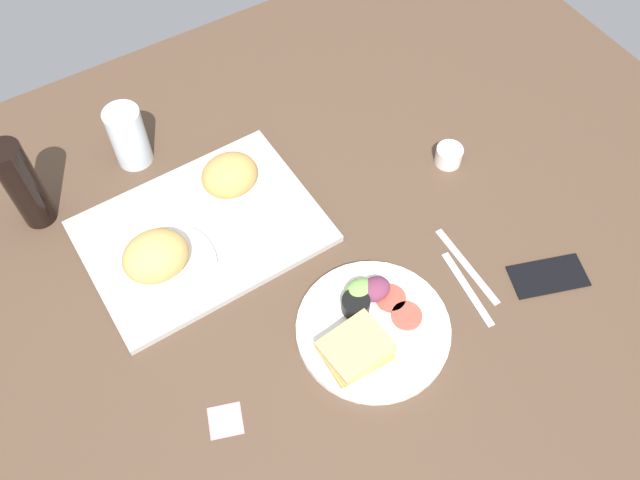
{
  "coord_description": "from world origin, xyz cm",
  "views": [
    {
      "loc": [
        -34.47,
        -56.97,
        111.05
      ],
      "look_at": [
        2.0,
        3.0,
        4.0
      ],
      "focal_mm": 37.93,
      "sensor_mm": 36.0,
      "label": 1
    }
  ],
  "objects_px": {
    "knife": "(467,266)",
    "soda_bottle": "(23,185)",
    "bread_plate_far": "(232,180)",
    "plate_with_salad": "(369,327)",
    "sticky_note": "(225,421)",
    "drinking_glass": "(128,137)",
    "serving_tray": "(202,231)",
    "fork": "(468,288)",
    "espresso_cup": "(449,155)",
    "cell_phone": "(548,276)",
    "bread_plate_near": "(158,261)"
  },
  "relations": [
    {
      "from": "serving_tray",
      "to": "drinking_glass",
      "type": "height_order",
      "value": "drinking_glass"
    },
    {
      "from": "sticky_note",
      "to": "serving_tray",
      "type": "bearing_deg",
      "value": 69.84
    },
    {
      "from": "drinking_glass",
      "to": "cell_phone",
      "type": "distance_m",
      "value": 0.88
    },
    {
      "from": "drinking_glass",
      "to": "sticky_note",
      "type": "height_order",
      "value": "drinking_glass"
    },
    {
      "from": "drinking_glass",
      "to": "knife",
      "type": "distance_m",
      "value": 0.73
    },
    {
      "from": "bread_plate_near",
      "to": "knife",
      "type": "xyz_separation_m",
      "value": [
        0.5,
        -0.28,
        -0.05
      ]
    },
    {
      "from": "bread_plate_far",
      "to": "plate_with_salad",
      "type": "relative_size",
      "value": 0.7
    },
    {
      "from": "espresso_cup",
      "to": "fork",
      "type": "bearing_deg",
      "value": -120.28
    },
    {
      "from": "bread_plate_far",
      "to": "sticky_note",
      "type": "bearing_deg",
      "value": -119.11
    },
    {
      "from": "drinking_glass",
      "to": "fork",
      "type": "distance_m",
      "value": 0.75
    },
    {
      "from": "soda_bottle",
      "to": "cell_phone",
      "type": "bearing_deg",
      "value": -39.36
    },
    {
      "from": "serving_tray",
      "to": "espresso_cup",
      "type": "relative_size",
      "value": 8.04
    },
    {
      "from": "plate_with_salad",
      "to": "serving_tray",
      "type": "bearing_deg",
      "value": 115.2
    },
    {
      "from": "fork",
      "to": "plate_with_salad",
      "type": "bearing_deg",
      "value": 90.4
    },
    {
      "from": "serving_tray",
      "to": "fork",
      "type": "height_order",
      "value": "serving_tray"
    },
    {
      "from": "knife",
      "to": "cell_phone",
      "type": "xyz_separation_m",
      "value": [
        0.12,
        -0.1,
        0.0
      ]
    },
    {
      "from": "knife",
      "to": "soda_bottle",
      "type": "bearing_deg",
      "value": 52.35
    },
    {
      "from": "sticky_note",
      "to": "drinking_glass",
      "type": "bearing_deg",
      "value": 81.08
    },
    {
      "from": "soda_bottle",
      "to": "knife",
      "type": "xyz_separation_m",
      "value": [
        0.66,
        -0.54,
        -0.1
      ]
    },
    {
      "from": "serving_tray",
      "to": "knife",
      "type": "distance_m",
      "value": 0.52
    },
    {
      "from": "plate_with_salad",
      "to": "cell_phone",
      "type": "xyz_separation_m",
      "value": [
        0.35,
        -0.08,
        -0.01
      ]
    },
    {
      "from": "bread_plate_near",
      "to": "plate_with_salad",
      "type": "height_order",
      "value": "bread_plate_near"
    },
    {
      "from": "serving_tray",
      "to": "espresso_cup",
      "type": "bearing_deg",
      "value": -11.15
    },
    {
      "from": "serving_tray",
      "to": "plate_with_salad",
      "type": "height_order",
      "value": "plate_with_salad"
    },
    {
      "from": "bread_plate_near",
      "to": "bread_plate_far",
      "type": "relative_size",
      "value": 1.03
    },
    {
      "from": "drinking_glass",
      "to": "espresso_cup",
      "type": "height_order",
      "value": "drinking_glass"
    },
    {
      "from": "fork",
      "to": "sticky_note",
      "type": "distance_m",
      "value": 0.5
    },
    {
      "from": "serving_tray",
      "to": "drinking_glass",
      "type": "bearing_deg",
      "value": 98.39
    },
    {
      "from": "serving_tray",
      "to": "sticky_note",
      "type": "bearing_deg",
      "value": -110.16
    },
    {
      "from": "espresso_cup",
      "to": "knife",
      "type": "distance_m",
      "value": 0.26
    },
    {
      "from": "drinking_glass",
      "to": "cell_phone",
      "type": "bearing_deg",
      "value": -50.77
    },
    {
      "from": "sticky_note",
      "to": "plate_with_salad",
      "type": "bearing_deg",
      "value": 2.56
    },
    {
      "from": "bread_plate_near",
      "to": "sticky_note",
      "type": "xyz_separation_m",
      "value": [
        -0.03,
        -0.31,
        -0.05
      ]
    },
    {
      "from": "drinking_glass",
      "to": "soda_bottle",
      "type": "height_order",
      "value": "soda_bottle"
    },
    {
      "from": "bread_plate_near",
      "to": "sticky_note",
      "type": "height_order",
      "value": "bread_plate_near"
    },
    {
      "from": "bread_plate_near",
      "to": "drinking_glass",
      "type": "distance_m",
      "value": 0.31
    },
    {
      "from": "bread_plate_far",
      "to": "fork",
      "type": "xyz_separation_m",
      "value": [
        0.27,
        -0.42,
        -0.05
      ]
    },
    {
      "from": "bread_plate_near",
      "to": "plate_with_salad",
      "type": "relative_size",
      "value": 0.72
    },
    {
      "from": "cell_phone",
      "to": "fork",
      "type": "bearing_deg",
      "value": 177.59
    },
    {
      "from": "serving_tray",
      "to": "cell_phone",
      "type": "xyz_separation_m",
      "value": [
        0.52,
        -0.43,
        -0.0
      ]
    },
    {
      "from": "bread_plate_far",
      "to": "plate_with_salad",
      "type": "xyz_separation_m",
      "value": [
        0.07,
        -0.4,
        -0.03
      ]
    },
    {
      "from": "serving_tray",
      "to": "fork",
      "type": "bearing_deg",
      "value": -45.11
    },
    {
      "from": "bread_plate_far",
      "to": "drinking_glass",
      "type": "distance_m",
      "value": 0.24
    },
    {
      "from": "plate_with_salad",
      "to": "fork",
      "type": "height_order",
      "value": "plate_with_salad"
    },
    {
      "from": "drinking_glass",
      "to": "espresso_cup",
      "type": "xyz_separation_m",
      "value": [
        0.56,
        -0.35,
        -0.05
      ]
    },
    {
      "from": "espresso_cup",
      "to": "sticky_note",
      "type": "relative_size",
      "value": 1.0
    },
    {
      "from": "plate_with_salad",
      "to": "drinking_glass",
      "type": "relative_size",
      "value": 2.02
    },
    {
      "from": "drinking_glass",
      "to": "sticky_note",
      "type": "distance_m",
      "value": 0.62
    },
    {
      "from": "drinking_glass",
      "to": "fork",
      "type": "bearing_deg",
      "value": -56.76
    },
    {
      "from": "knife",
      "to": "bread_plate_far",
      "type": "bearing_deg",
      "value": 40.04
    }
  ]
}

